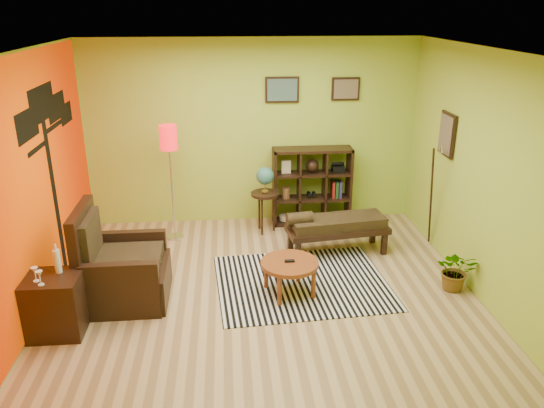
{
  "coord_description": "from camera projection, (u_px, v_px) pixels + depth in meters",
  "views": [
    {
      "loc": [
        -0.38,
        -5.62,
        3.25
      ],
      "look_at": [
        0.12,
        0.13,
        1.05
      ],
      "focal_mm": 35.0,
      "sensor_mm": 36.0,
      "label": 1
    }
  ],
  "objects": [
    {
      "name": "bench",
      "position": [
        335.0,
        225.0,
        7.21
      ],
      "size": [
        1.44,
        0.67,
        0.64
      ],
      "color": "black",
      "rests_on": "ground"
    },
    {
      "name": "side_cabinet",
      "position": [
        56.0,
        304.0,
        5.48
      ],
      "size": [
        0.55,
        0.5,
        0.96
      ],
      "color": "black",
      "rests_on": "ground"
    },
    {
      "name": "armchair",
      "position": [
        120.0,
        272.0,
        6.09
      ],
      "size": [
        0.96,
        0.97,
        1.15
      ],
      "color": "black",
      "rests_on": "ground"
    },
    {
      "name": "potted_plant",
      "position": [
        455.0,
        274.0,
        6.35
      ],
      "size": [
        0.61,
        0.64,
        0.4
      ],
      "primitive_type": "imported",
      "rotation": [
        0.0,
        0.0,
        -0.34
      ],
      "color": "#26661E",
      "rests_on": "ground"
    },
    {
      "name": "coffee_table",
      "position": [
        290.0,
        266.0,
        6.21
      ],
      "size": [
        0.68,
        0.68,
        0.44
      ],
      "color": "brown",
      "rests_on": "ground"
    },
    {
      "name": "room_shell",
      "position": [
        254.0,
        144.0,
        5.78
      ],
      "size": [
        5.04,
        4.54,
        2.82
      ],
      "color": "#A1C039",
      "rests_on": "ground"
    },
    {
      "name": "zebra_rug",
      "position": [
        302.0,
        282.0,
        6.57
      ],
      "size": [
        2.2,
        1.86,
        0.01
      ],
      "primitive_type": "cube",
      "rotation": [
        0.0,
        0.0,
        0.07
      ],
      "color": "silver",
      "rests_on": "ground"
    },
    {
      "name": "floor_lamp",
      "position": [
        169.0,
        148.0,
        7.34
      ],
      "size": [
        0.25,
        0.25,
        1.68
      ],
      "color": "silver",
      "rests_on": "ground"
    },
    {
      "name": "cube_shelf",
      "position": [
        313.0,
        186.0,
        8.17
      ],
      "size": [
        1.2,
        0.35,
        1.2
      ],
      "color": "black",
      "rests_on": "ground"
    },
    {
      "name": "ground",
      "position": [
        263.0,
        289.0,
        6.42
      ],
      "size": [
        5.0,
        5.0,
        0.0
      ],
      "primitive_type": "plane",
      "color": "tan",
      "rests_on": "ground"
    },
    {
      "name": "globe_table",
      "position": [
        265.0,
        183.0,
        7.77
      ],
      "size": [
        0.42,
        0.42,
        1.01
      ],
      "color": "black",
      "rests_on": "ground"
    }
  ]
}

